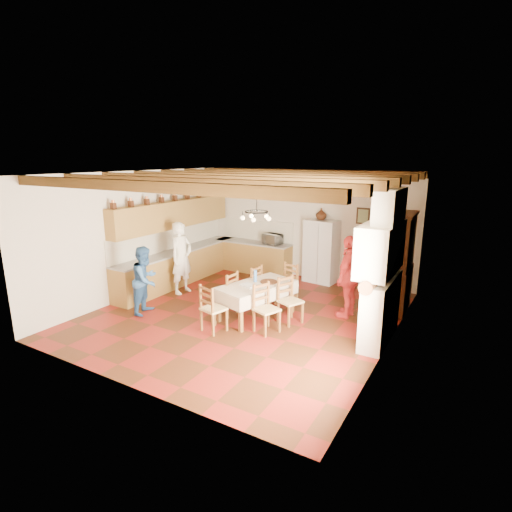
{
  "coord_description": "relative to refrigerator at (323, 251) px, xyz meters",
  "views": [
    {
      "loc": [
        4.28,
        -6.86,
        3.32
      ],
      "look_at": [
        0.1,
        0.3,
        1.25
      ],
      "focal_mm": 28.0,
      "sensor_mm": 36.0,
      "label": 1
    }
  ],
  "objects": [
    {
      "name": "backsplash_back",
      "position": [
        -2.1,
        0.14,
        0.35
      ],
      "size": [
        2.3,
        0.03,
        0.6
      ],
      "primitive_type": "cube",
      "color": "beige",
      "rests_on": "ground"
    },
    {
      "name": "chair_end_far",
      "position": [
        -0.05,
        -2.12,
        -0.37
      ],
      "size": [
        0.5,
        0.49,
        0.96
      ],
      "primitive_type": null,
      "rotation": [
        0.0,
        0.0,
        -0.23
      ],
      "color": "brown",
      "rests_on": "floor"
    },
    {
      "name": "chair_right_far",
      "position": [
        0.48,
        -3.01,
        -0.37
      ],
      "size": [
        0.54,
        0.55,
        0.96
      ],
      "primitive_type": null,
      "rotation": [
        0.0,
        0.0,
        1.15
      ],
      "color": "brown",
      "rests_on": "floor"
    },
    {
      "name": "hutch",
      "position": [
        2.2,
        -1.14,
        0.24
      ],
      "size": [
        0.54,
        1.21,
        2.17
      ],
      "primitive_type": null,
      "rotation": [
        0.0,
        0.0,
        0.04
      ],
      "color": "#38190C",
      "rests_on": "floor"
    },
    {
      "name": "backsplash_left",
      "position": [
        -3.54,
        -2.05,
        0.35
      ],
      "size": [
        0.03,
        4.3,
        0.6
      ],
      "primitive_type": "cube",
      "color": "beige",
      "rests_on": "ground"
    },
    {
      "name": "wall_left",
      "position": [
        -3.56,
        -3.1,
        0.65
      ],
      "size": [
        0.02,
        6.5,
        3.0
      ],
      "primitive_type": "cube",
      "color": "beige",
      "rests_on": "ground"
    },
    {
      "name": "fridge_vase",
      "position": [
        -0.08,
        0.0,
        1.0
      ],
      "size": [
        0.34,
        0.34,
        0.3
      ],
      "primitive_type": "imported",
      "rotation": [
        0.0,
        0.0,
        -0.21
      ],
      "color": "#38190C",
      "rests_on": "refrigerator"
    },
    {
      "name": "chair_left_far",
      "position": [
        -0.72,
        -2.58,
        -0.37
      ],
      "size": [
        0.45,
        0.47,
        0.96
      ],
      "primitive_type": null,
      "rotation": [
        0.0,
        0.0,
        -1.7
      ],
      "color": "brown",
      "rests_on": "floor"
    },
    {
      "name": "lower_cabinets_back",
      "position": [
        -2.1,
        -0.15,
        -0.42
      ],
      "size": [
        2.3,
        0.6,
        0.86
      ],
      "primitive_type": "cube",
      "color": "brown",
      "rests_on": "ground"
    },
    {
      "name": "person_woman_blue",
      "position": [
        -2.46,
        -4.08,
        -0.11
      ],
      "size": [
        0.72,
        0.84,
        1.48
      ],
      "primitive_type": "imported",
      "rotation": [
        0.0,
        0.0,
        1.82
      ],
      "color": "#31609D",
      "rests_on": "floor"
    },
    {
      "name": "chair_end_near",
      "position": [
        -0.63,
        -4.12,
        -0.37
      ],
      "size": [
        0.51,
        0.49,
        0.96
      ],
      "primitive_type": null,
      "rotation": [
        0.0,
        0.0,
        2.89
      ],
      "color": "brown",
      "rests_on": "floor"
    },
    {
      "name": "person_woman_red",
      "position": [
        1.39,
        -2.08,
        0.03
      ],
      "size": [
        0.54,
        1.07,
        1.76
      ],
      "primitive_type": "imported",
      "rotation": [
        0.0,
        0.0,
        -1.68
      ],
      "color": "red",
      "rests_on": "floor"
    },
    {
      "name": "floor",
      "position": [
        -0.55,
        -3.1,
        -0.86
      ],
      "size": [
        6.0,
        6.5,
        0.02
      ],
      "primitive_type": "cube",
      "color": "#45200E",
      "rests_on": "ground"
    },
    {
      "name": "upper_cabinets",
      "position": [
        -3.38,
        -2.05,
        1.0
      ],
      "size": [
        0.35,
        4.2,
        0.7
      ],
      "primitive_type": "cube",
      "color": "brown",
      "rests_on": "ground"
    },
    {
      "name": "wall_back",
      "position": [
        -0.55,
        0.16,
        0.65
      ],
      "size": [
        6.0,
        0.02,
        3.0
      ],
      "primitive_type": "cube",
      "color": "beige",
      "rests_on": "ground"
    },
    {
      "name": "person_man",
      "position": [
        -2.66,
        -2.66,
        0.05
      ],
      "size": [
        0.47,
        0.68,
        1.79
      ],
      "primitive_type": "imported",
      "rotation": [
        0.0,
        0.0,
        1.51
      ],
      "color": "white",
      "rests_on": "floor"
    },
    {
      "name": "ceiling_beams",
      "position": [
        -0.55,
        -3.1,
        2.06
      ],
      "size": [
        6.0,
        6.3,
        0.16
      ],
      "primitive_type": null,
      "color": "#3B2711",
      "rests_on": "ground"
    },
    {
      "name": "ceiling",
      "position": [
        -0.55,
        -3.1,
        2.16
      ],
      "size": [
        6.0,
        6.5,
        0.02
      ],
      "primitive_type": "cube",
      "color": "white",
      "rests_on": "ground"
    },
    {
      "name": "fireplace",
      "position": [
        2.17,
        -2.9,
        0.55
      ],
      "size": [
        0.56,
        1.6,
        2.8
      ],
      "primitive_type": null,
      "color": "beige",
      "rests_on": "ground"
    },
    {
      "name": "wall_front",
      "position": [
        -0.55,
        -6.36,
        0.65
      ],
      "size": [
        6.0,
        0.02,
        3.0
      ],
      "primitive_type": "cube",
      "color": "beige",
      "rests_on": "ground"
    },
    {
      "name": "refrigerator",
      "position": [
        0.0,
        0.0,
        0.0
      ],
      "size": [
        0.92,
        0.79,
        1.69
      ],
      "primitive_type": "cube",
      "rotation": [
        0.0,
        0.0,
        -0.12
      ],
      "color": "silver",
      "rests_on": "floor"
    },
    {
      "name": "chandelier",
      "position": [
        -0.26,
        -3.1,
        1.4
      ],
      "size": [
        0.47,
        0.47,
        0.03
      ],
      "primitive_type": "torus",
      "color": "black",
      "rests_on": "ground"
    },
    {
      "name": "countertop_back",
      "position": [
        -2.1,
        -0.15,
        0.03
      ],
      "size": [
        2.34,
        0.62,
        0.04
      ],
      "primitive_type": "cube",
      "color": "gray",
      "rests_on": "lower_cabinets_back"
    },
    {
      "name": "dining_table",
      "position": [
        -0.26,
        -3.1,
        -0.2
      ],
      "size": [
        1.29,
        1.84,
        0.73
      ],
      "rotation": [
        0.0,
        0.0,
        -0.29
      ],
      "color": "silver",
      "rests_on": "floor"
    },
    {
      "name": "wall_picture",
      "position": [
        1.0,
        0.13,
        1.0
      ],
      "size": [
        0.34,
        0.03,
        0.42
      ],
      "primitive_type": "cube",
      "color": "#2E2014",
      "rests_on": "ground"
    },
    {
      "name": "chair_right_near",
      "position": [
        0.28,
        -3.65,
        -0.37
      ],
      "size": [
        0.52,
        0.54,
        0.96
      ],
      "primitive_type": null,
      "rotation": [
        0.0,
        0.0,
        1.2
      ],
      "color": "brown",
      "rests_on": "floor"
    },
    {
      "name": "wall_right",
      "position": [
        2.46,
        -3.1,
        0.65
      ],
      "size": [
        0.02,
        6.5,
        3.0
      ],
      "primitive_type": "cube",
      "color": "beige",
      "rests_on": "ground"
    },
    {
      "name": "lower_cabinets_left",
      "position": [
        -3.25,
        -2.05,
        -0.42
      ],
      "size": [
        0.6,
        4.3,
        0.86
      ],
      "primitive_type": "cube",
      "color": "brown",
      "rests_on": "ground"
    },
    {
      "name": "chair_left_near",
      "position": [
        -0.91,
        -3.29,
        -0.37
      ],
      "size": [
        0.42,
        0.44,
        0.96
      ],
      "primitive_type": null,
      "rotation": [
        0.0,
        0.0,
        -1.62
      ],
      "color": "brown",
      "rests_on": "floor"
    },
    {
      "name": "countertop_left",
      "position": [
        -3.25,
        -2.05,
        0.03
      ],
      "size": [
        0.62,
        4.3,
        0.04
      ],
      "primitive_type": "cube",
      "color": "gray",
      "rests_on": "lower_cabinets_left"
    },
    {
      "name": "microwave",
      "position": [
        -1.46,
        -0.15,
        0.2
      ],
      "size": [
        0.6,
        0.48,
        0.29
      ],
      "primitive_type": "imported",
      "rotation": [
        0.0,
        0.0,
        -0.26
      ],
      "color": "silver",
      "rests_on": "countertop_back"
    }
  ]
}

